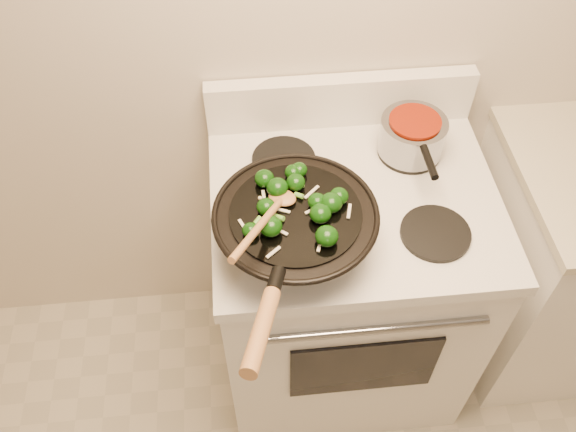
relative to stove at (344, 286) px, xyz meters
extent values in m
cube|color=white|center=(0.00, 0.00, -0.03)|extent=(0.76, 0.64, 0.88)
cube|color=white|center=(0.00, 0.00, 0.43)|extent=(0.78, 0.66, 0.04)
cube|color=white|center=(0.00, 0.30, 0.53)|extent=(0.78, 0.05, 0.16)
cylinder|color=gray|center=(0.00, -0.33, 0.31)|extent=(0.60, 0.02, 0.02)
cube|color=black|center=(0.00, -0.33, 0.08)|extent=(0.42, 0.01, 0.28)
cylinder|color=black|center=(-0.18, -0.15, 0.46)|extent=(0.18, 0.18, 0.01)
cylinder|color=black|center=(0.18, -0.15, 0.46)|extent=(0.18, 0.18, 0.01)
cylinder|color=black|center=(-0.18, 0.15, 0.46)|extent=(0.18, 0.18, 0.01)
cylinder|color=black|center=(0.18, 0.15, 0.46)|extent=(0.18, 0.18, 0.01)
torus|color=black|center=(-0.18, -0.15, 0.58)|extent=(0.40, 0.40, 0.01)
cylinder|color=black|center=(-0.18, -0.15, 0.58)|extent=(0.31, 0.31, 0.01)
cylinder|color=black|center=(-0.24, -0.37, 0.63)|extent=(0.05, 0.07, 0.04)
cylinder|color=#9E6B3E|center=(-0.28, -0.50, 0.66)|extent=(0.09, 0.21, 0.08)
ellipsoid|color=black|center=(-0.25, -0.05, 0.60)|extent=(0.05, 0.05, 0.04)
cylinder|color=#4D812E|center=(-0.23, -0.05, 0.59)|extent=(0.01, 0.02, 0.02)
ellipsoid|color=black|center=(-0.16, -0.03, 0.60)|extent=(0.04, 0.04, 0.03)
ellipsoid|color=black|center=(-0.10, -0.15, 0.60)|extent=(0.05, 0.05, 0.05)
ellipsoid|color=black|center=(-0.17, -0.07, 0.60)|extent=(0.05, 0.05, 0.04)
cylinder|color=#4D812E|center=(-0.16, -0.07, 0.59)|extent=(0.02, 0.01, 0.01)
ellipsoid|color=black|center=(-0.13, -0.18, 0.60)|extent=(0.05, 0.05, 0.04)
ellipsoid|color=black|center=(-0.17, -0.04, 0.60)|extent=(0.04, 0.04, 0.04)
ellipsoid|color=black|center=(-0.12, -0.25, 0.60)|extent=(0.05, 0.05, 0.05)
cylinder|color=#4D812E|center=(-0.10, -0.25, 0.59)|extent=(0.02, 0.01, 0.02)
ellipsoid|color=black|center=(-0.22, -0.09, 0.60)|extent=(0.05, 0.05, 0.04)
ellipsoid|color=black|center=(-0.07, -0.13, 0.60)|extent=(0.05, 0.05, 0.04)
ellipsoid|color=black|center=(-0.29, -0.21, 0.60)|extent=(0.04, 0.04, 0.03)
cylinder|color=#4D812E|center=(-0.28, -0.21, 0.59)|extent=(0.01, 0.02, 0.02)
ellipsoid|color=black|center=(-0.24, -0.21, 0.60)|extent=(0.05, 0.05, 0.05)
ellipsoid|color=black|center=(-0.13, -0.14, 0.60)|extent=(0.04, 0.04, 0.04)
ellipsoid|color=black|center=(-0.25, -0.14, 0.60)|extent=(0.05, 0.05, 0.04)
cylinder|color=#4D812E|center=(-0.24, -0.14, 0.59)|extent=(0.02, 0.02, 0.02)
cube|color=white|center=(-0.31, -0.18, 0.59)|extent=(0.02, 0.04, 0.00)
cube|color=white|center=(-0.05, -0.16, 0.59)|extent=(0.02, 0.04, 0.00)
cube|color=white|center=(-0.13, -0.10, 0.59)|extent=(0.04, 0.04, 0.00)
cube|color=white|center=(-0.24, -0.26, 0.59)|extent=(0.04, 0.03, 0.00)
cube|color=white|center=(-0.11, -0.15, 0.59)|extent=(0.05, 0.02, 0.00)
cube|color=white|center=(-0.25, -0.10, 0.59)|extent=(0.01, 0.04, 0.00)
cube|color=white|center=(-0.23, -0.20, 0.59)|extent=(0.05, 0.04, 0.00)
cube|color=white|center=(-0.23, -0.16, 0.59)|extent=(0.02, 0.04, 0.00)
cube|color=white|center=(-0.14, -0.15, 0.59)|extent=(0.04, 0.02, 0.00)
cube|color=white|center=(-0.21, -0.15, 0.59)|extent=(0.04, 0.02, 0.00)
cube|color=white|center=(-0.14, -0.25, 0.59)|extent=(0.02, 0.04, 0.00)
cylinder|color=#60AB37|center=(-0.17, -0.06, 0.59)|extent=(0.03, 0.02, 0.01)
cylinder|color=#60AB37|center=(-0.23, -0.06, 0.59)|extent=(0.02, 0.03, 0.02)
cylinder|color=#60AB37|center=(-0.21, -0.10, 0.59)|extent=(0.03, 0.02, 0.02)
cylinder|color=#60AB37|center=(-0.17, -0.11, 0.59)|extent=(0.03, 0.02, 0.02)
cylinder|color=#60AB37|center=(-0.17, -0.04, 0.59)|extent=(0.02, 0.03, 0.02)
cylinder|color=#60AB37|center=(-0.22, -0.17, 0.59)|extent=(0.02, 0.02, 0.01)
cylinder|color=#60AB37|center=(-0.27, -0.17, 0.59)|extent=(0.03, 0.02, 0.02)
sphere|color=beige|center=(-0.27, -0.17, 0.59)|extent=(0.01, 0.01, 0.01)
sphere|color=beige|center=(-0.12, -0.23, 0.59)|extent=(0.01, 0.01, 0.01)
sphere|color=beige|center=(-0.26, -0.10, 0.59)|extent=(0.01, 0.01, 0.01)
ellipsoid|color=#9E6B3E|center=(-0.21, -0.11, 0.59)|extent=(0.08, 0.08, 0.02)
cylinder|color=#9E6B3E|center=(-0.27, -0.24, 0.64)|extent=(0.14, 0.25, 0.12)
cylinder|color=gray|center=(0.18, 0.15, 0.51)|extent=(0.18, 0.18, 0.10)
cylinder|color=maroon|center=(0.18, 0.15, 0.57)|extent=(0.14, 0.14, 0.01)
cylinder|color=black|center=(0.18, 0.00, 0.56)|extent=(0.02, 0.11, 0.02)
camera|label=1|loc=(-0.29, -1.06, 1.69)|focal=38.00mm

